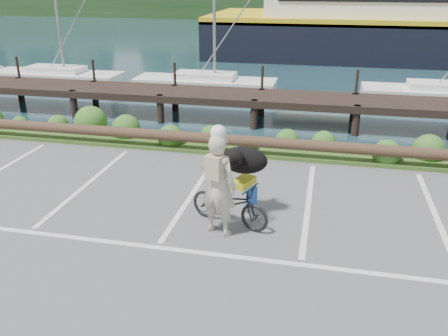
{
  "coord_description": "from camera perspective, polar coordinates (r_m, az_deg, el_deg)",
  "views": [
    {
      "loc": [
        2.79,
        -7.42,
        4.59
      ],
      "look_at": [
        0.94,
        0.99,
        1.1
      ],
      "focal_mm": 38.0,
      "sensor_mm": 36.0,
      "label": 1
    }
  ],
  "objects": [
    {
      "name": "bicycle",
      "position": [
        9.33,
        0.66,
        -4.27
      ],
      "size": [
        1.82,
        1.13,
        0.9
      ],
      "primitive_type": "imported",
      "rotation": [
        0.0,
        0.0,
        1.23
      ],
      "color": "black",
      "rests_on": "ground"
    },
    {
      "name": "log_rail",
      "position": [
        13.16,
        -0.65,
        1.65
      ],
      "size": [
        32.0,
        0.3,
        0.6
      ],
      "primitive_type": null,
      "color": "#443021",
      "rests_on": "ground"
    },
    {
      "name": "dog",
      "position": [
        9.48,
        2.4,
        0.94
      ],
      "size": [
        0.76,
        1.06,
        0.56
      ],
      "primitive_type": "ellipsoid",
      "rotation": [
        0.0,
        0.0,
        1.23
      ],
      "color": "black",
      "rests_on": "bicycle"
    },
    {
      "name": "ground",
      "position": [
        9.16,
        -7.18,
        -8.22
      ],
      "size": [
        72.0,
        72.0,
        0.0
      ],
      "primitive_type": "plane",
      "color": "#504F52"
    },
    {
      "name": "cyclist",
      "position": [
        8.79,
        -0.67,
        -2.06
      ],
      "size": [
        0.84,
        0.69,
        2.0
      ],
      "primitive_type": "imported",
      "rotation": [
        0.0,
        0.0,
        2.8
      ],
      "color": "#B9B19C",
      "rests_on": "ground"
    },
    {
      "name": "harbor_backdrop",
      "position": [
        85.99,
        11.36,
        18.59
      ],
      "size": [
        170.0,
        160.0,
        30.0
      ],
      "color": "#18313A",
      "rests_on": "ground"
    },
    {
      "name": "vegetation_strip",
      "position": [
        13.79,
        0.01,
        2.83
      ],
      "size": [
        34.0,
        1.6,
        0.1
      ],
      "primitive_type": "cube",
      "color": "#3D5B21",
      "rests_on": "ground"
    }
  ]
}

